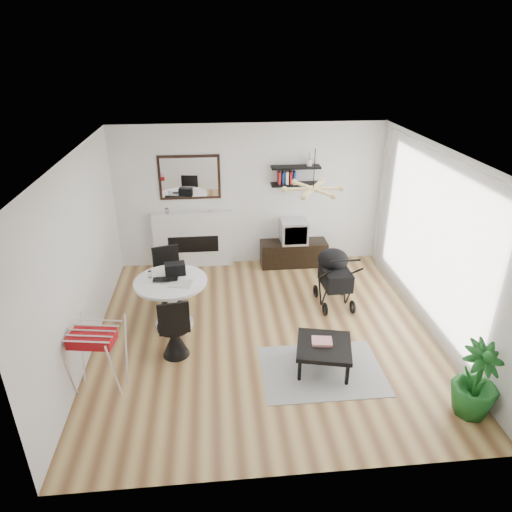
{
  "coord_description": "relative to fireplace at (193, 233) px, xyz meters",
  "views": [
    {
      "loc": [
        -0.68,
        -5.69,
        4.02
      ],
      "look_at": [
        -0.09,
        0.4,
        1.11
      ],
      "focal_mm": 32.0,
      "sensor_mm": 36.0,
      "label": 1
    }
  ],
  "objects": [
    {
      "name": "floor",
      "position": [
        1.1,
        -2.42,
        -0.69
      ],
      "size": [
        5.0,
        5.0,
        0.0
      ],
      "primitive_type": "plane",
      "color": "brown",
      "rests_on": "ground"
    },
    {
      "name": "ceiling",
      "position": [
        1.1,
        -2.42,
        2.01
      ],
      "size": [
        5.0,
        5.0,
        0.0
      ],
      "primitive_type": "plane",
      "color": "white",
      "rests_on": "wall_back"
    },
    {
      "name": "wall_back",
      "position": [
        1.1,
        0.08,
        0.66
      ],
      "size": [
        5.0,
        0.0,
        5.0
      ],
      "primitive_type": "plane",
      "rotation": [
        1.57,
        0.0,
        0.0
      ],
      "color": "white",
      "rests_on": "floor"
    },
    {
      "name": "wall_left",
      "position": [
        -1.4,
        -2.42,
        0.66
      ],
      "size": [
        0.0,
        5.0,
        5.0
      ],
      "primitive_type": "plane",
      "rotation": [
        1.57,
        0.0,
        1.57
      ],
      "color": "white",
      "rests_on": "floor"
    },
    {
      "name": "wall_right",
      "position": [
        3.6,
        -2.42,
        0.66
      ],
      "size": [
        0.0,
        5.0,
        5.0
      ],
      "primitive_type": "plane",
      "rotation": [
        1.57,
        0.0,
        -1.57
      ],
      "color": "white",
      "rests_on": "floor"
    },
    {
      "name": "sheer_curtain",
      "position": [
        3.5,
        -2.22,
        0.66
      ],
      "size": [
        0.04,
        3.6,
        2.6
      ],
      "primitive_type": "cube",
      "color": "white",
      "rests_on": "wall_right"
    },
    {
      "name": "fireplace",
      "position": [
        0.0,
        0.0,
        0.0
      ],
      "size": [
        1.5,
        0.17,
        2.16
      ],
      "color": "white",
      "rests_on": "floor"
    },
    {
      "name": "shelf_lower",
      "position": [
        1.93,
        -0.05,
        0.91
      ],
      "size": [
        0.9,
        0.25,
        0.04
      ],
      "primitive_type": "cube",
      "color": "black",
      "rests_on": "wall_back"
    },
    {
      "name": "shelf_upper",
      "position": [
        1.93,
        -0.05,
        1.23
      ],
      "size": [
        0.9,
        0.25,
        0.04
      ],
      "primitive_type": "cube",
      "color": "black",
      "rests_on": "wall_back"
    },
    {
      "name": "pendant_lamp",
      "position": [
        1.8,
        -2.12,
        1.46
      ],
      "size": [
        0.9,
        0.9,
        0.1
      ],
      "primitive_type": null,
      "color": "tan",
      "rests_on": "ceiling"
    },
    {
      "name": "tv_console",
      "position": [
        1.93,
        -0.16,
        -0.45
      ],
      "size": [
        1.28,
        0.45,
        0.48
      ],
      "primitive_type": "cube",
      "color": "black",
      "rests_on": "floor"
    },
    {
      "name": "crt_tv",
      "position": [
        1.92,
        -0.16,
        0.01
      ],
      "size": [
        0.5,
        0.44,
        0.44
      ],
      "color": "silver",
      "rests_on": "tv_console"
    },
    {
      "name": "dining_table",
      "position": [
        -0.27,
        -2.08,
        -0.16
      ],
      "size": [
        1.08,
        1.08,
        0.79
      ],
      "color": "white",
      "rests_on": "floor"
    },
    {
      "name": "laptop",
      "position": [
        -0.34,
        -2.13,
        0.12
      ],
      "size": [
        0.37,
        0.24,
        0.03
      ],
      "primitive_type": "imported",
      "rotation": [
        0.0,
        0.0,
        -0.01
      ],
      "color": "black",
      "rests_on": "dining_table"
    },
    {
      "name": "black_bag",
      "position": [
        -0.2,
        -1.89,
        0.2
      ],
      "size": [
        0.33,
        0.22,
        0.18
      ],
      "primitive_type": "cube",
      "rotation": [
        0.0,
        0.0,
        0.14
      ],
      "color": "black",
      "rests_on": "dining_table"
    },
    {
      "name": "newspaper",
      "position": [
        -0.11,
        -2.2,
        0.11
      ],
      "size": [
        0.36,
        0.32,
        0.01
      ],
      "primitive_type": "cube",
      "rotation": [
        0.0,
        0.0,
        -0.19
      ],
      "color": "beige",
      "rests_on": "dining_table"
    },
    {
      "name": "drinking_glass",
      "position": [
        -0.58,
        -1.94,
        0.16
      ],
      "size": [
        0.06,
        0.06,
        0.1
      ],
      "primitive_type": "cylinder",
      "color": "white",
      "rests_on": "dining_table"
    },
    {
      "name": "chair_far",
      "position": [
        -0.35,
        -1.46,
        -0.37
      ],
      "size": [
        0.5,
        0.52,
        0.99
      ],
      "rotation": [
        0.0,
        0.0,
        0.26
      ],
      "color": "black",
      "rests_on": "floor"
    },
    {
      "name": "chair_near",
      "position": [
        -0.19,
        -2.83,
        -0.38
      ],
      "size": [
        0.47,
        0.48,
        0.96
      ],
      "rotation": [
        0.0,
        0.0,
        3.3
      ],
      "color": "black",
      "rests_on": "floor"
    },
    {
      "name": "drying_rack",
      "position": [
        -1.08,
        -3.43,
        -0.21
      ],
      "size": [
        0.69,
        0.65,
        0.91
      ],
      "rotation": [
        0.0,
        0.0,
        -0.16
      ],
      "color": "white",
      "rests_on": "floor"
    },
    {
      "name": "stroller",
      "position": [
        2.35,
        -1.64,
        -0.24
      ],
      "size": [
        0.55,
        0.86,
        1.03
      ],
      "rotation": [
        0.0,
        0.0,
        0.04
      ],
      "color": "black",
      "rests_on": "floor"
    },
    {
      "name": "rug",
      "position": [
        1.77,
        -3.36,
        -0.68
      ],
      "size": [
        1.62,
        1.17,
        0.01
      ],
      "primitive_type": "cube",
      "color": "#959595",
      "rests_on": "floor"
    },
    {
      "name": "coffee_table",
      "position": [
        1.8,
        -3.29,
        -0.35
      ],
      "size": [
        0.85,
        0.85,
        0.36
      ],
      "rotation": [
        0.0,
        0.0,
        -0.23
      ],
      "color": "black",
      "rests_on": "rug"
    },
    {
      "name": "magazines",
      "position": [
        1.78,
        -3.24,
        -0.29
      ],
      "size": [
        0.3,
        0.25,
        0.04
      ],
      "primitive_type": "cube",
      "rotation": [
        0.0,
        0.0,
        -0.16
      ],
      "color": "red",
      "rests_on": "coffee_table"
    },
    {
      "name": "potted_plant",
      "position": [
        3.35,
        -4.26,
        -0.21
      ],
      "size": [
        0.66,
        0.66,
        0.95
      ],
      "primitive_type": "imported",
      "rotation": [
        0.0,
        0.0,
        0.31
      ],
      "color": "#1A5B1E",
      "rests_on": "floor"
    }
  ]
}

